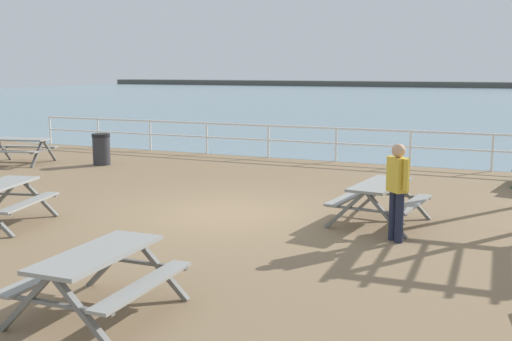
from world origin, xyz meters
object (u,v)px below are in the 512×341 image
object	(u,v)px
visitor	(397,186)
litter_bin	(101,149)
picnic_table_far_right	(380,193)
picnic_table_far_left	(19,145)
picnic_table_mid_centre	(98,267)

from	to	relation	value
visitor	litter_bin	world-z (taller)	visitor
litter_bin	picnic_table_far_right	bearing A→B (deg)	-22.16
visitor	litter_bin	xyz separation A→B (m)	(-9.87, 4.90, -0.47)
picnic_table_far_left	visitor	world-z (taller)	visitor
picnic_table_mid_centre	picnic_table_far_left	bearing A→B (deg)	46.53
picnic_table_mid_centre	visitor	size ratio (longest dim) A/B	1.11
picnic_table_mid_centre	litter_bin	size ratio (longest dim) A/B	1.94
picnic_table_far_right	picnic_table_mid_centre	bearing A→B (deg)	166.46
picnic_table_mid_centre	litter_bin	world-z (taller)	litter_bin
visitor	litter_bin	distance (m)	11.03
picnic_table_far_right	visitor	bearing A→B (deg)	-148.21
picnic_table_far_left	visitor	distance (m)	13.03
picnic_table_mid_centre	picnic_table_far_right	bearing A→B (deg)	-21.65
litter_bin	visitor	bearing A→B (deg)	-26.39
picnic_table_mid_centre	picnic_table_far_left	world-z (taller)	same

